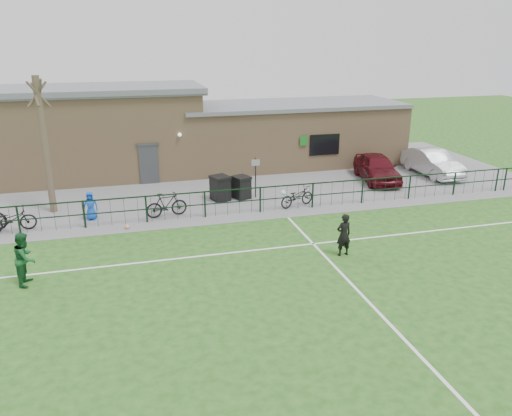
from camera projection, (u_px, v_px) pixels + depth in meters
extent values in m
plane|color=#214E17|center=(299.00, 302.00, 14.94)|extent=(90.00, 90.00, 0.00)
cube|color=slate|center=(216.00, 181.00, 27.26)|extent=(34.00, 13.00, 0.02)
cube|color=white|center=(240.00, 216.00, 22.06)|extent=(28.00, 0.10, 0.01)
cube|color=white|center=(263.00, 249.00, 18.59)|extent=(28.00, 0.10, 0.01)
cube|color=white|center=(360.00, 293.00, 15.42)|extent=(0.10, 16.00, 0.01)
cube|color=black|center=(238.00, 202.00, 22.04)|extent=(28.00, 0.10, 1.20)
cylinder|color=#4B3C2D|center=(45.00, 147.00, 21.59)|extent=(0.30, 0.30, 6.00)
cube|color=black|center=(220.00, 189.00, 23.94)|extent=(0.97, 1.03, 1.11)
cube|color=black|center=(241.00, 188.00, 24.24)|extent=(0.91, 0.96, 1.02)
cylinder|color=black|center=(256.00, 178.00, 24.20)|extent=(0.06, 0.06, 2.00)
imported|color=#4E0E15|center=(377.00, 168.00, 27.11)|extent=(2.46, 4.55, 1.47)
imported|color=#B1B4B9|center=(432.00, 163.00, 28.23)|extent=(1.55, 4.41, 1.45)
imported|color=black|center=(11.00, 220.00, 20.08)|extent=(2.01, 0.98, 1.01)
imported|color=black|center=(167.00, 205.00, 21.74)|extent=(1.88, 0.79, 1.09)
imported|color=black|center=(297.00, 196.00, 23.08)|extent=(1.93, 1.21, 0.96)
imported|color=blue|center=(90.00, 206.00, 21.36)|extent=(0.62, 0.41, 1.24)
imported|color=black|center=(344.00, 235.00, 17.85)|extent=(0.62, 0.44, 1.58)
sphere|color=white|center=(283.00, 193.00, 20.04)|extent=(0.22, 0.22, 0.22)
imported|color=#164F25|center=(25.00, 258.00, 15.78)|extent=(0.76, 0.92, 1.74)
sphere|color=silver|center=(127.00, 227.00, 20.51)|extent=(0.21, 0.21, 0.21)
cube|color=tan|center=(206.00, 139.00, 29.43)|extent=(24.00, 5.00, 3.50)
cube|color=tan|center=(91.00, 103.00, 27.13)|extent=(11.52, 5.00, 1.20)
cube|color=#595B60|center=(89.00, 89.00, 26.90)|extent=(12.02, 5.40, 0.28)
cube|color=#595B60|center=(291.00, 105.00, 30.11)|extent=(13.44, 5.30, 0.22)
cube|color=#383A3D|center=(149.00, 165.00, 26.49)|extent=(1.00, 0.08, 2.10)
cube|color=black|center=(325.00, 145.00, 28.76)|extent=(1.80, 0.08, 1.20)
cube|color=#19661E|center=(304.00, 141.00, 28.29)|extent=(0.45, 0.04, 0.55)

